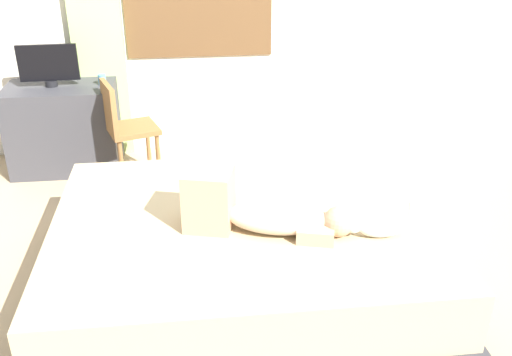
% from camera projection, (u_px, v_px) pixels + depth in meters
% --- Properties ---
extents(ground_plane, '(16.00, 16.00, 0.00)m').
position_uv_depth(ground_plane, '(245.00, 278.00, 3.63)').
color(ground_plane, tan).
extents(bed, '(2.26, 1.81, 0.48)m').
position_uv_depth(bed, '(243.00, 252.00, 3.46)').
color(bed, '#38383D').
rests_on(bed, ground).
extents(person_lying, '(0.94, 0.47, 0.34)m').
position_uv_depth(person_lying, '(259.00, 211.00, 3.18)').
color(person_lying, '#CCB299').
rests_on(person_lying, bed).
extents(cat, '(0.36, 0.12, 0.21)m').
position_uv_depth(cat, '(378.00, 226.00, 3.13)').
color(cat, silver).
rests_on(cat, bed).
extents(desk, '(0.90, 0.56, 0.74)m').
position_uv_depth(desk, '(65.00, 128.00, 4.97)').
color(desk, '#38383D').
rests_on(desk, ground).
extents(tv_monitor, '(0.48, 0.10, 0.35)m').
position_uv_depth(tv_monitor, '(48.00, 65.00, 4.72)').
color(tv_monitor, black).
rests_on(tv_monitor, desk).
extents(cup, '(0.07, 0.07, 0.09)m').
position_uv_depth(cup, '(102.00, 80.00, 4.83)').
color(cup, teal).
rests_on(cup, desk).
extents(chair_by_desk, '(0.48, 0.48, 0.86)m').
position_uv_depth(chair_by_desk, '(124.00, 125.00, 4.64)').
color(chair_by_desk, brown).
rests_on(chair_by_desk, ground).
extents(curtain_left, '(0.44, 0.06, 2.44)m').
position_uv_depth(curtain_left, '(95.00, 20.00, 4.88)').
color(curtain_left, '#ADCC75').
rests_on(curtain_left, ground).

